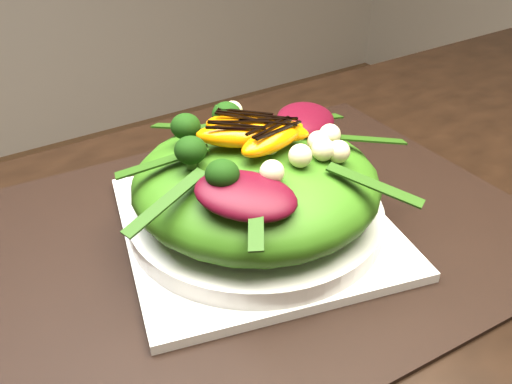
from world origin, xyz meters
TOP-DOWN VIEW (x-y plane):
  - dining_table at (0.00, 0.00)m, footprint 1.60×0.90m
  - placemat at (-0.02, 0.17)m, footprint 0.55×0.43m
  - plate_base at (-0.02, 0.17)m, footprint 0.29×0.29m
  - salad_bowl at (-0.02, 0.17)m, footprint 0.27×0.27m
  - lettuce_mound at (-0.02, 0.17)m, footprint 0.28×0.28m
  - radicchio_leaf at (0.05, 0.19)m, footprint 0.09×0.08m
  - orange_segment at (-0.01, 0.20)m, footprint 0.07×0.03m
  - broccoli_floret at (-0.09, 0.19)m, footprint 0.04×0.04m
  - macadamia_nut at (0.02, 0.13)m, footprint 0.02×0.02m
  - balsamic_drizzle at (-0.01, 0.20)m, footprint 0.04×0.00m

SIDE VIEW (x-z plane):
  - dining_table at x=0.00m, z-range 0.35..1.10m
  - placemat at x=-0.02m, z-range 0.75..0.75m
  - plate_base at x=-0.02m, z-range 0.75..0.76m
  - salad_bowl at x=-0.02m, z-range 0.76..0.78m
  - lettuce_mound at x=-0.02m, z-range 0.77..0.84m
  - radicchio_leaf at x=0.05m, z-range 0.84..0.85m
  - macadamia_nut at x=0.02m, z-range 0.84..0.86m
  - orange_segment at x=-0.01m, z-range 0.84..0.86m
  - broccoli_floret at x=-0.09m, z-range 0.84..0.87m
  - balsamic_drizzle at x=-0.01m, z-range 0.86..0.86m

